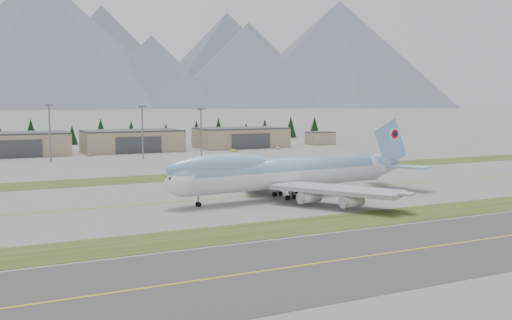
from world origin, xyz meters
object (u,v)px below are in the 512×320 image
hangar_right (241,137)px  service_vehicle_b (234,152)px  hangar_center (132,141)px  service_vehicle_a (89,156)px  service_vehicle_c (278,149)px  boeing_747_freighter (287,172)px  hangar_left (14,144)px

hangar_right → service_vehicle_b: 29.64m
hangar_center → service_vehicle_a: size_ratio=13.65×
hangar_right → service_vehicle_c: bearing=-60.0°
boeing_747_freighter → hangar_left: boeing_747_freighter is taller
boeing_747_freighter → hangar_right: bearing=65.2°
service_vehicle_a → hangar_right: bearing=-22.6°
hangar_center → hangar_right: (60.00, 0.00, 0.00)m
hangar_left → hangar_center: same height
boeing_747_freighter → service_vehicle_b: (42.77, 131.63, -6.64)m
hangar_center → service_vehicle_c: size_ratio=10.82×
hangar_left → service_vehicle_a: bearing=-27.2°
hangar_left → service_vehicle_a: hangar_left is taller
hangar_left → service_vehicle_c: hangar_left is taller
service_vehicle_a → hangar_left: bearing=119.6°
boeing_747_freighter → hangar_right: size_ratio=1.59×
boeing_747_freighter → service_vehicle_a: bearing=96.0°
boeing_747_freighter → service_vehicle_c: (69.59, 136.06, -6.64)m
hangar_center → service_vehicle_a: bearing=-146.6°
boeing_747_freighter → hangar_center: (-2.33, 156.68, -1.25)m
boeing_747_freighter → hangar_center: bearing=86.2°
hangar_right → service_vehicle_a: bearing=-169.3°
hangar_right → service_vehicle_b: hangar_right is taller
boeing_747_freighter → hangar_center: 156.71m
hangar_center → service_vehicle_b: size_ratio=11.93×
service_vehicle_c → service_vehicle_a: bearing=-168.3°
service_vehicle_b → service_vehicle_c: (26.81, 4.42, 0.00)m
hangar_center → service_vehicle_a: 29.35m
hangar_left → service_vehicle_b: size_ratio=11.93×
hangar_left → hangar_center: (55.00, 0.00, 0.00)m
boeing_747_freighter → hangar_right: boeing_747_freighter is taller
hangar_left → boeing_747_freighter: bearing=-69.9°
hangar_center → service_vehicle_a: (-24.10, -15.86, -5.39)m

